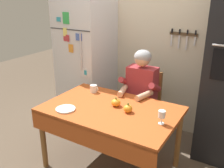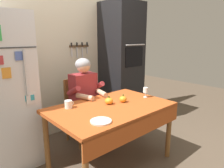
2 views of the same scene
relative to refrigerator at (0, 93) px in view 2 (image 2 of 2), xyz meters
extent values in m
plane|color=brown|center=(0.95, -0.96, -0.90)|extent=(10.00, 10.00, 0.00)
cube|color=beige|center=(1.00, 0.39, 0.40)|extent=(3.70, 0.10, 2.60)
cube|color=#4C3823|center=(1.31, 0.33, 0.48)|extent=(0.36, 0.02, 0.04)
cube|color=silver|center=(1.16, 0.32, 0.39)|extent=(0.02, 0.01, 0.15)
cube|color=black|center=(1.16, 0.32, 0.51)|extent=(0.02, 0.01, 0.06)
cube|color=silver|center=(1.26, 0.32, 0.37)|extent=(0.02, 0.01, 0.17)
cube|color=black|center=(1.26, 0.32, 0.51)|extent=(0.02, 0.01, 0.06)
cube|color=silver|center=(1.36, 0.32, 0.37)|extent=(0.02, 0.01, 0.18)
cube|color=black|center=(1.36, 0.32, 0.51)|extent=(0.02, 0.01, 0.06)
cube|color=silver|center=(1.46, 0.32, 0.40)|extent=(0.02, 0.01, 0.11)
cube|color=black|center=(1.46, 0.32, 0.51)|extent=(0.02, 0.01, 0.06)
cube|color=silver|center=(0.00, 0.00, 0.00)|extent=(0.68, 0.68, 1.80)
cylinder|color=silver|center=(0.19, -0.36, 0.25)|extent=(0.02, 0.02, 0.50)
cube|color=#333335|center=(0.00, -0.34, 0.52)|extent=(0.67, 0.01, 0.01)
cube|color=silver|center=(0.23, -0.35, -0.04)|extent=(0.11, 0.02, 0.12)
cube|color=#4C66B7|center=(0.15, -0.35, 0.43)|extent=(0.10, 0.01, 0.09)
cube|color=orange|center=(0.01, -0.35, 0.27)|extent=(0.08, 0.02, 0.11)
cube|color=teal|center=(0.21, -0.35, -0.03)|extent=(0.10, 0.02, 0.06)
cube|color=black|center=(2.00, 0.04, 0.15)|extent=(0.60, 0.60, 2.10)
cube|color=black|center=(2.00, -0.26, 0.30)|extent=(0.42, 0.01, 0.32)
cylinder|color=silver|center=(2.00, -0.29, 0.50)|extent=(0.45, 0.02, 0.02)
cylinder|color=brown|center=(0.31, -0.47, -0.55)|extent=(0.06, 0.06, 0.70)
cylinder|color=brown|center=(1.59, -1.25, -0.55)|extent=(0.06, 0.06, 0.70)
cylinder|color=brown|center=(1.59, -0.47, -0.55)|extent=(0.06, 0.06, 0.70)
cube|color=#B24C1E|center=(0.95, -0.86, -0.18)|extent=(1.40, 0.90, 0.04)
cube|color=#B24C1E|center=(0.95, -1.30, -0.28)|extent=(1.40, 0.01, 0.20)
cube|color=brown|center=(1.01, -0.17, -0.47)|extent=(0.40, 0.40, 0.04)
cube|color=brown|center=(1.01, 0.01, -0.21)|extent=(0.36, 0.04, 0.48)
cylinder|color=brown|center=(0.84, -0.34, -0.69)|extent=(0.04, 0.04, 0.41)
cylinder|color=brown|center=(0.84, 0.00, -0.69)|extent=(0.04, 0.04, 0.41)
cylinder|color=brown|center=(1.18, -0.34, -0.69)|extent=(0.04, 0.04, 0.41)
cylinder|color=brown|center=(1.18, 0.00, -0.69)|extent=(0.04, 0.04, 0.41)
cube|color=#38384C|center=(0.91, -0.55, -0.86)|extent=(0.10, 0.22, 0.08)
cube|color=#38384C|center=(1.11, -0.55, -0.86)|extent=(0.10, 0.22, 0.08)
cylinder|color=#38384C|center=(0.91, -0.49, -0.67)|extent=(0.09, 0.09, 0.38)
cylinder|color=#38384C|center=(1.11, -0.49, -0.67)|extent=(0.09, 0.09, 0.38)
cube|color=#38384C|center=(0.92, -0.33, -0.40)|extent=(0.12, 0.40, 0.11)
cube|color=#38384C|center=(1.10, -0.33, -0.40)|extent=(0.12, 0.40, 0.11)
cube|color=#9E2D33|center=(1.01, -0.21, -0.11)|extent=(0.36, 0.20, 0.48)
cylinder|color=#9E2D33|center=(0.81, -0.28, -0.07)|extent=(0.07, 0.26, 0.18)
cylinder|color=#9E2D33|center=(1.21, -0.28, -0.07)|extent=(0.07, 0.26, 0.18)
cylinder|color=#D8A884|center=(0.87, -0.45, -0.13)|extent=(0.13, 0.27, 0.07)
cylinder|color=#D8A884|center=(1.15, -0.45, -0.13)|extent=(0.13, 0.27, 0.07)
sphere|color=#D8A884|center=(1.01, -0.23, 0.24)|extent=(0.19, 0.19, 0.19)
ellipsoid|color=#99999E|center=(1.01, -0.22, 0.26)|extent=(0.21, 0.21, 0.17)
cylinder|color=white|center=(0.54, -0.59, -0.12)|extent=(0.08, 0.08, 0.09)
torus|color=white|center=(0.59, -0.59, -0.11)|extent=(0.05, 0.01, 0.05)
cylinder|color=white|center=(1.53, -0.90, -0.16)|extent=(0.06, 0.06, 0.01)
cylinder|color=white|center=(1.53, -0.90, -0.12)|extent=(0.01, 0.01, 0.06)
cylinder|color=white|center=(1.53, -0.90, -0.06)|extent=(0.07, 0.07, 0.07)
ellipsoid|color=orange|center=(0.98, -0.80, -0.12)|extent=(0.10, 0.10, 0.08)
cylinder|color=#4C6023|center=(0.98, -0.80, -0.07)|extent=(0.02, 0.02, 0.02)
ellipsoid|color=orange|center=(1.15, -0.86, -0.12)|extent=(0.09, 0.09, 0.08)
cylinder|color=#4C6023|center=(1.15, -0.86, -0.07)|extent=(0.02, 0.02, 0.02)
cylinder|color=silver|center=(0.57, -1.14, -0.15)|extent=(0.20, 0.20, 0.02)
camera|label=1|loc=(2.19, -2.88, 0.99)|focal=39.97mm
camera|label=2|loc=(-0.55, -2.55, 0.63)|focal=32.71mm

